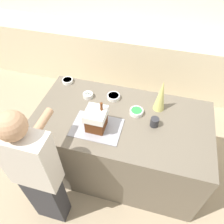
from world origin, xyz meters
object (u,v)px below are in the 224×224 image
person (37,175)px  candy_bowl_far_right (88,95)px  decorative_tree (161,96)px  candy_bowl_near_tray_right (113,96)px  gingerbread_house (96,119)px  mug (154,122)px  candy_bowl_center_rear (68,81)px  candy_bowl_far_left (136,112)px  baking_tray (97,127)px

person → candy_bowl_far_right: bearing=82.2°
decorative_tree → candy_bowl_near_tray_right: bearing=176.6°
gingerbread_house → candy_bowl_far_right: (-0.22, 0.38, -0.09)m
mug → decorative_tree: bearing=86.8°
decorative_tree → gingerbread_house: bearing=-142.4°
decorative_tree → candy_bowl_far_right: 0.76m
decorative_tree → candy_bowl_center_rear: bearing=171.9°
candy_bowl_far_right → candy_bowl_far_left: bearing=-10.6°
gingerbread_house → person: (-0.35, -0.55, -0.21)m
candy_bowl_far_left → gingerbread_house: bearing=-139.4°
candy_bowl_far_left → candy_bowl_far_right: (-0.54, 0.10, 0.00)m
candy_bowl_near_tray_right → person: person is taller
candy_bowl_far_right → candy_bowl_center_rear: (-0.31, 0.18, -0.01)m
gingerbread_house → mug: 0.54m
baking_tray → decorative_tree: size_ratio=1.33×
gingerbread_house → candy_bowl_center_rear: 0.77m
candy_bowl_far_right → person: size_ratio=0.07×
gingerbread_house → person: 0.68m
candy_bowl_far_right → candy_bowl_near_tray_right: size_ratio=0.77×
gingerbread_house → decorative_tree: decorative_tree is taller
baking_tray → gingerbread_house: (0.00, 0.00, 0.12)m
candy_bowl_far_left → mug: (0.19, -0.11, 0.02)m
decorative_tree → person: person is taller
decorative_tree → candy_bowl_far_left: size_ratio=2.61×
baking_tray → candy_bowl_center_rear: size_ratio=3.84×
candy_bowl_far_left → person: bearing=-129.2°
candy_bowl_far_right → candy_bowl_center_rear: size_ratio=0.87×
candy_bowl_near_tray_right → candy_bowl_center_rear: candy_bowl_near_tray_right is taller
mug → person: bearing=-140.3°
decorative_tree → person: 1.32m
candy_bowl_center_rear → person: (0.18, -1.10, -0.12)m
candy_bowl_far_right → decorative_tree: bearing=2.0°
baking_tray → candy_bowl_far_right: bearing=120.2°
candy_bowl_center_rear → mug: mug is taller
candy_bowl_near_tray_right → mug: (0.47, -0.27, 0.02)m
candy_bowl_far_left → candy_bowl_center_rear: bearing=161.9°
baking_tray → mug: bearing=18.2°
decorative_tree → mug: decorative_tree is taller
baking_tray → candy_bowl_far_left: 0.43m
candy_bowl_far_left → candy_bowl_far_right: bearing=169.4°
candy_bowl_center_rear → decorative_tree: bearing=-8.1°
decorative_tree → person: (-0.87, -0.95, -0.27)m
candy_bowl_far_right → person: person is taller
person → candy_bowl_near_tray_right: bearing=68.1°
candy_bowl_far_right → mug: size_ratio=1.15×
candy_bowl_center_rear → person: bearing=-80.5°
gingerbread_house → mug: bearing=18.2°
candy_bowl_near_tray_right → decorative_tree: bearing=-3.4°
candy_bowl_far_right → candy_bowl_near_tray_right: bearing=11.7°
candy_bowl_near_tray_right → candy_bowl_center_rear: bearing=168.1°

